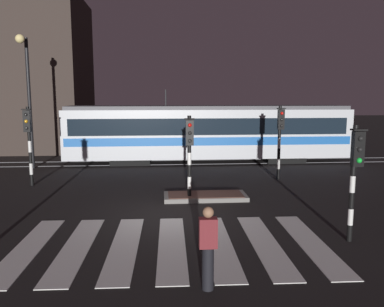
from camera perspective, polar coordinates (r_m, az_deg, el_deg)
name	(u,v)px	position (r m, az deg, el deg)	size (l,w,h in m)	color
ground_plane	(169,215)	(13.16, -3.22, -8.78)	(120.00, 120.00, 0.00)	black
rail_near	(165,165)	(22.37, -3.79, -1.57)	(80.00, 0.12, 0.03)	#59595E
rail_far	(165,160)	(23.78, -3.83, -0.98)	(80.00, 0.12, 0.03)	#59595E
crosswalk_zebra	(172,245)	(10.67, -2.87, -12.90)	(8.11, 4.68, 0.02)	silver
traffic_island	(205,196)	(15.16, 1.90, -6.10)	(3.09, 1.29, 0.18)	slate
traffic_light_corner_far_right	(280,131)	(18.59, 12.40, 3.08)	(0.36, 0.42, 3.37)	black
traffic_light_median_centre	(189,145)	(14.44, -0.36, 1.16)	(0.36, 0.42, 3.13)	black
traffic_light_corner_far_left	(28,134)	(18.21, -22.21, 2.57)	(0.36, 0.42, 3.38)	black
traffic_light_corner_near_right	(355,166)	(11.17, 22.17, -1.67)	(0.36, 0.42, 3.11)	black
street_lamp_trackside_left	(27,85)	(22.33, -22.39, 8.92)	(0.44, 1.21, 6.77)	black
tram	(208,132)	(23.00, 2.28, 3.07)	(16.15, 2.58, 4.15)	silver
pedestrian_waiting_at_kerb	(208,248)	(8.17, 2.29, -13.21)	(0.36, 0.24, 1.71)	black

